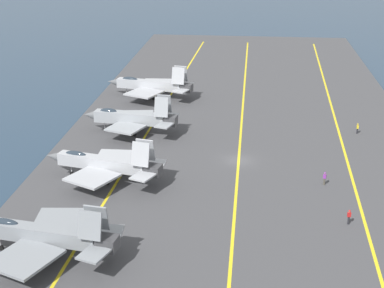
% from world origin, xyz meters
% --- Properties ---
extents(ground_plane, '(2000.00, 2000.00, 0.00)m').
position_xyz_m(ground_plane, '(0.00, 0.00, 0.00)').
color(ground_plane, '#23384C').
extents(carrier_deck, '(188.84, 55.90, 0.40)m').
position_xyz_m(carrier_deck, '(0.00, 0.00, 0.20)').
color(carrier_deck, '#424244').
rests_on(carrier_deck, ground).
extents(deck_stripe_foul_line, '(169.88, 5.65, 0.01)m').
position_xyz_m(deck_stripe_foul_line, '(0.00, -15.37, 0.40)').
color(deck_stripe_foul_line, yellow).
rests_on(deck_stripe_foul_line, carrier_deck).
extents(deck_stripe_centerline, '(169.95, 0.36, 0.01)m').
position_xyz_m(deck_stripe_centerline, '(0.00, 0.00, 0.40)').
color(deck_stripe_centerline, yellow).
rests_on(deck_stripe_centerline, carrier_deck).
extents(deck_stripe_edge_line, '(169.86, 6.53, 0.01)m').
position_xyz_m(deck_stripe_edge_line, '(0.00, 15.37, 0.40)').
color(deck_stripe_edge_line, yellow).
rests_on(deck_stripe_edge_line, carrier_deck).
extents(parked_jet_nearest, '(14.28, 16.88, 6.25)m').
position_xyz_m(parked_jet_nearest, '(-27.73, 18.96, 2.98)').
color(parked_jet_nearest, gray).
rests_on(parked_jet_nearest, carrier_deck).
extents(parked_jet_second, '(12.91, 16.61, 6.32)m').
position_xyz_m(parked_jet_second, '(-8.85, 17.25, 2.86)').
color(parked_jet_second, '#A8AAAF').
rests_on(parked_jet_second, carrier_deck).
extents(parked_jet_third, '(12.04, 15.58, 6.59)m').
position_xyz_m(parked_jet_third, '(9.48, 17.41, 3.01)').
color(parked_jet_third, '#93999E').
rests_on(parked_jet_third, carrier_deck).
extents(parked_jet_fourth, '(14.01, 17.21, 6.47)m').
position_xyz_m(parked_jet_fourth, '(29.67, 17.69, 2.88)').
color(parked_jet_fourth, '#A8AAAF').
rests_on(parked_jet_fourth, carrier_deck).
extents(crew_yellow_vest, '(0.39, 0.27, 1.70)m').
position_xyz_m(crew_yellow_vest, '(13.10, -18.61, 1.33)').
color(crew_yellow_vest, '#232328').
rests_on(crew_yellow_vest, carrier_deck).
extents(crew_red_vest, '(0.34, 0.43, 1.78)m').
position_xyz_m(crew_red_vest, '(-17.51, -12.92, 1.38)').
color(crew_red_vest, '#232328').
rests_on(crew_red_vest, carrier_deck).
extents(crew_purple_vest, '(0.38, 0.45, 1.79)m').
position_xyz_m(crew_purple_vest, '(-7.15, -11.29, 1.39)').
color(crew_purple_vest, '#4C473D').
rests_on(crew_purple_vest, carrier_deck).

